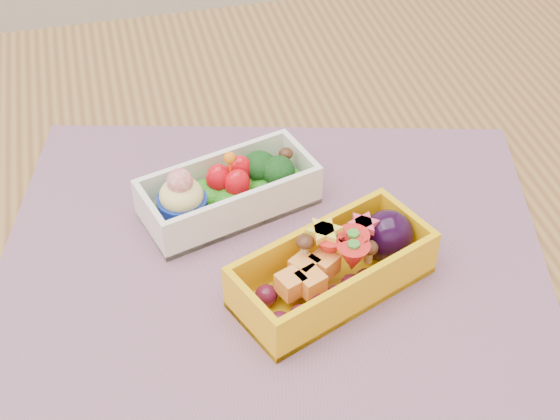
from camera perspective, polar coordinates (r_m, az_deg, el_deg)
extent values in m
cube|color=brown|center=(0.71, -3.17, -2.76)|extent=(1.20, 0.80, 0.04)
cylinder|color=brown|center=(1.37, 17.17, -0.39)|extent=(0.06, 0.06, 0.71)
cube|color=gray|center=(0.68, -0.51, -2.80)|extent=(0.52, 0.45, 0.00)
cube|color=white|center=(0.71, -3.61, 1.26)|extent=(0.16, 0.10, 0.04)
ellipsoid|color=green|center=(0.71, -3.59, 0.91)|extent=(0.15, 0.09, 0.02)
cylinder|color=navy|center=(0.69, -6.80, -0.03)|extent=(0.04, 0.04, 0.03)
sphere|color=red|center=(0.67, -7.01, 2.00)|extent=(0.02, 0.02, 0.02)
ellipsoid|color=red|center=(0.70, -4.29, 2.19)|extent=(0.02, 0.02, 0.03)
ellipsoid|color=red|center=(0.70, -2.99, 1.82)|extent=(0.02, 0.02, 0.03)
ellipsoid|color=red|center=(0.71, -2.82, 2.81)|extent=(0.02, 0.02, 0.03)
sphere|color=orange|center=(0.69, -3.53, 3.66)|extent=(0.01, 0.01, 0.01)
ellipsoid|color=black|center=(0.71, -1.43, 3.10)|extent=(0.03, 0.03, 0.02)
ellipsoid|color=black|center=(0.71, -0.13, 2.74)|extent=(0.03, 0.03, 0.02)
ellipsoid|color=#3F2111|center=(0.72, 0.41, 3.97)|extent=(0.01, 0.01, 0.01)
cube|color=#FBB70C|center=(0.64, 3.70, -4.21)|extent=(0.17, 0.12, 0.04)
ellipsoid|color=#4C0E23|center=(0.62, 1.59, -6.12)|extent=(0.09, 0.07, 0.02)
cube|color=orange|center=(0.62, 1.88, -4.52)|extent=(0.05, 0.05, 0.02)
cone|color=red|center=(0.63, 3.49, -2.66)|extent=(0.03, 0.03, 0.03)
cone|color=red|center=(0.63, 5.06, -2.58)|extent=(0.03, 0.03, 0.03)
cone|color=red|center=(0.63, 5.09, -3.34)|extent=(0.03, 0.03, 0.03)
cylinder|color=yellow|center=(0.62, 3.09, -1.47)|extent=(0.03, 0.03, 0.01)
cylinder|color=#E53F5B|center=(0.64, 5.84, -0.99)|extent=(0.03, 0.03, 0.01)
ellipsoid|color=#3F2111|center=(0.63, 1.72, -3.22)|extent=(0.01, 0.01, 0.01)
ellipsoid|color=#3F2111|center=(0.64, 6.21, -3.11)|extent=(0.01, 0.01, 0.01)
ellipsoid|color=black|center=(0.66, 7.50, -1.82)|extent=(0.04, 0.04, 0.04)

